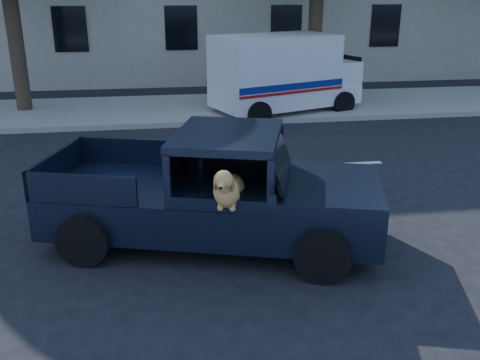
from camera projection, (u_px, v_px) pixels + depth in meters
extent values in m
plane|color=black|center=(165.00, 248.00, 7.93)|extent=(120.00, 120.00, 0.00)
cube|color=gray|center=(158.00, 110.00, 16.45)|extent=(60.00, 4.00, 0.15)
cylinder|color=#332619|center=(15.00, 40.00, 15.52)|extent=(0.44, 0.44, 4.40)
cylinder|color=#332619|center=(315.00, 36.00, 16.81)|extent=(0.44, 0.44, 4.40)
cube|color=black|center=(213.00, 206.00, 7.94)|extent=(5.16, 3.17, 0.61)
cube|color=black|center=(331.00, 187.00, 7.59)|extent=(1.87, 2.18, 0.15)
cube|color=black|center=(227.00, 136.00, 7.54)|extent=(1.89, 2.12, 0.11)
cube|color=black|center=(280.00, 160.00, 7.56)|extent=(0.69, 1.60, 0.53)
cube|color=black|center=(236.00, 207.00, 7.44)|extent=(0.64, 0.64, 0.35)
cube|color=black|center=(273.00, 201.00, 6.53)|extent=(0.10, 0.07, 0.15)
cube|color=silver|center=(285.00, 96.00, 16.07)|extent=(4.70, 3.33, 0.51)
cube|color=silver|center=(275.00, 62.00, 15.53)|extent=(3.94, 3.04, 1.53)
cube|color=silver|center=(331.00, 71.00, 16.64)|extent=(1.53, 2.09, 0.72)
cube|color=navy|center=(294.00, 87.00, 14.92)|extent=(3.26, 1.25, 0.18)
cube|color=#9E0F0F|center=(293.00, 92.00, 14.97)|extent=(3.26, 1.25, 0.07)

